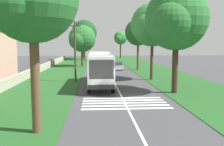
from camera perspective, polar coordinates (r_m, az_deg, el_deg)
name	(u,v)px	position (r m, az deg, el deg)	size (l,w,h in m)	color
ground	(122,98)	(21.94, 2.36, -5.75)	(160.00, 160.00, 0.00)	#424244
grass_verge_left	(55,77)	(37.07, -12.94, -0.79)	(120.00, 8.00, 0.04)	#235623
grass_verge_right	(166,76)	(38.10, 12.22, -0.58)	(120.00, 8.00, 0.04)	#235623
centre_line	(111,76)	(36.68, -0.19, -0.72)	(110.00, 0.16, 0.01)	silver
coach_bus	(100,67)	(27.77, -2.74, 1.34)	(11.16, 2.62, 3.73)	white
zebra_crossing	(125,103)	(20.20, 2.93, -6.83)	(4.05, 6.80, 0.01)	silver
trailing_car_0	(117,66)	(46.20, 1.26, 1.62)	(4.30, 1.78, 1.43)	silver
trailing_car_1	(99,62)	(55.37, -3.06, 2.45)	(4.30, 1.78, 1.43)	gold
trailing_car_2	(98,60)	(62.92, -3.19, 2.95)	(4.30, 1.78, 1.43)	black
trailing_minibus_0	(97,55)	(70.28, -3.53, 4.05)	(6.00, 2.14, 2.53)	teal
roadside_tree_left_0	(84,33)	(74.85, -6.53, 9.07)	(8.60, 7.39, 11.78)	#4C3826
roadside_tree_left_1	(81,39)	(52.84, -7.00, 7.66)	(6.67, 5.64, 8.63)	brown
roadside_tree_left_2	(83,37)	(82.73, -6.54, 8.16)	(6.35, 5.00, 9.61)	#3D2D1E
roadside_tree_left_3	(31,0)	(13.81, -17.99, 15.55)	(5.74, 4.72, 9.40)	brown
roadside_tree_right_0	(120,38)	(84.56, 1.91, 7.96)	(5.44, 4.46, 9.00)	#3D2D1E
roadside_tree_right_1	(151,26)	(33.18, 8.97, 10.57)	(6.58, 5.63, 9.95)	#4C3826
roadside_tree_right_2	(137,33)	(45.67, 5.83, 9.04)	(5.90, 4.80, 9.17)	brown
roadside_tree_right_3	(175,21)	(24.55, 14.13, 11.54)	(7.01, 5.93, 9.98)	#3D2D1E
utility_pole	(75,51)	(31.07, -8.44, 5.09)	(0.24, 1.40, 7.45)	#473828
roadside_wall	(39,69)	(42.52, -16.44, 0.82)	(70.00, 0.40, 1.11)	#B2A893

